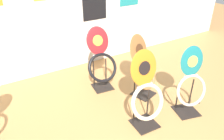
{
  "coord_description": "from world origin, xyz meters",
  "views": [
    {
      "loc": [
        -0.89,
        -0.94,
        1.84
      ],
      "look_at": [
        0.31,
        1.03,
        0.55
      ],
      "focal_mm": 35.0,
      "sensor_mm": 36.0,
      "label": 1
    }
  ],
  "objects_px": {
    "toilet_seat_display_orange_sun": "(146,94)",
    "toilet_seat_display_crimson_swirl": "(101,63)",
    "toilet_seat_display_teal_sax": "(191,83)",
    "toilet_seat_display_woodgrain": "(143,68)"
  },
  "relations": [
    {
      "from": "toilet_seat_display_crimson_swirl",
      "to": "toilet_seat_display_orange_sun",
      "type": "height_order",
      "value": "toilet_seat_display_orange_sun"
    },
    {
      "from": "toilet_seat_display_crimson_swirl",
      "to": "toilet_seat_display_orange_sun",
      "type": "relative_size",
      "value": 0.97
    },
    {
      "from": "toilet_seat_display_crimson_swirl",
      "to": "toilet_seat_display_woodgrain",
      "type": "xyz_separation_m",
      "value": [
        0.4,
        -0.45,
        0.01
      ]
    },
    {
      "from": "toilet_seat_display_crimson_swirl",
      "to": "toilet_seat_display_orange_sun",
      "type": "distance_m",
      "value": 0.96
    },
    {
      "from": "toilet_seat_display_teal_sax",
      "to": "toilet_seat_display_woodgrain",
      "type": "distance_m",
      "value": 0.66
    },
    {
      "from": "toilet_seat_display_teal_sax",
      "to": "toilet_seat_display_crimson_swirl",
      "type": "distance_m",
      "value": 1.24
    },
    {
      "from": "toilet_seat_display_orange_sun",
      "to": "toilet_seat_display_crimson_swirl",
      "type": "bearing_deg",
      "value": 92.28
    },
    {
      "from": "toilet_seat_display_teal_sax",
      "to": "toilet_seat_display_crimson_swirl",
      "type": "relative_size",
      "value": 0.98
    },
    {
      "from": "toilet_seat_display_teal_sax",
      "to": "toilet_seat_display_crimson_swirl",
      "type": "xyz_separation_m",
      "value": [
        -0.64,
        1.06,
        -0.03
      ]
    },
    {
      "from": "toilet_seat_display_crimson_swirl",
      "to": "toilet_seat_display_woodgrain",
      "type": "distance_m",
      "value": 0.6
    }
  ]
}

